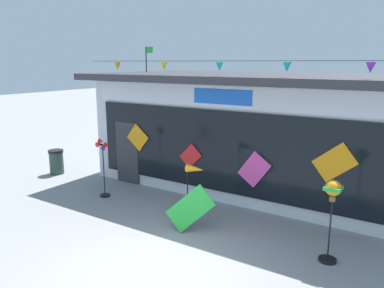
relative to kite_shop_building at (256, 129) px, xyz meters
The scene contains 7 objects.
ground_plane 6.48m from the kite_shop_building, 83.82° to the right, with size 80.00×80.00×0.00m, color gray.
kite_shop_building is the anchor object (origin of this frame).
wind_spinner_far_left 4.95m from the kite_shop_building, 130.04° to the right, with size 0.34×0.29×1.74m.
wind_spinner_left 3.92m from the kite_shop_building, 89.86° to the right, with size 0.64×0.35×1.48m.
wind_spinner_center_left 5.21m from the kite_shop_building, 50.34° to the right, with size 0.35×0.35×1.69m.
trash_bin 7.09m from the kite_shop_building, 154.75° to the right, with size 0.52×0.52×0.86m.
display_kite_on_ground 4.53m from the kite_shop_building, 86.36° to the right, with size 0.60×0.03×1.09m, color green.
Camera 1 is at (4.08, -5.02, 3.89)m, focal length 35.23 mm.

